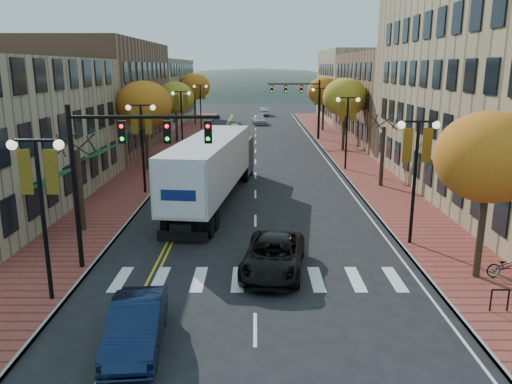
{
  "coord_description": "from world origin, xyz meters",
  "views": [
    {
      "loc": [
        0.02,
        -16.87,
        8.44
      ],
      "look_at": [
        0.03,
        7.89,
        2.2
      ],
      "focal_mm": 35.0,
      "sensor_mm": 36.0,
      "label": 1
    }
  ],
  "objects_px": {
    "navy_sedan": "(136,325)",
    "bicycle": "(507,266)",
    "semi_truck": "(215,164)",
    "black_suv": "(273,256)"
  },
  "relations": [
    {
      "from": "semi_truck",
      "to": "bicycle",
      "type": "distance_m",
      "value": 17.74
    },
    {
      "from": "semi_truck",
      "to": "black_suv",
      "type": "height_order",
      "value": "semi_truck"
    },
    {
      "from": "navy_sedan",
      "to": "bicycle",
      "type": "bearing_deg",
      "value": 14.98
    },
    {
      "from": "black_suv",
      "to": "bicycle",
      "type": "distance_m",
      "value": 9.47
    },
    {
      "from": "navy_sedan",
      "to": "black_suv",
      "type": "xyz_separation_m",
      "value": [
        4.42,
        5.78,
        0.0
      ]
    },
    {
      "from": "navy_sedan",
      "to": "bicycle",
      "type": "xyz_separation_m",
      "value": [
        13.86,
        4.98,
        -0.13
      ]
    },
    {
      "from": "navy_sedan",
      "to": "black_suv",
      "type": "relative_size",
      "value": 0.84
    },
    {
      "from": "semi_truck",
      "to": "navy_sedan",
      "type": "relative_size",
      "value": 3.91
    },
    {
      "from": "semi_truck",
      "to": "black_suv",
      "type": "distance_m",
      "value": 11.97
    },
    {
      "from": "navy_sedan",
      "to": "bicycle",
      "type": "relative_size",
      "value": 2.6
    }
  ]
}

